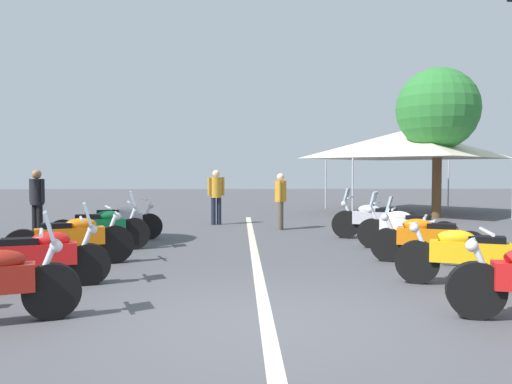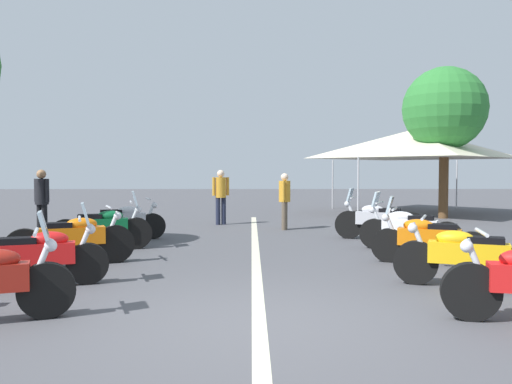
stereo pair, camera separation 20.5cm
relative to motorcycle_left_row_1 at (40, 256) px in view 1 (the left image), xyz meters
name	(u,v)px [view 1 (the left image)]	position (x,y,z in m)	size (l,w,h in m)	color
ground_plane	(267,324)	(-1.80, -3.09, -0.46)	(80.00, 80.00, 0.00)	#4C4C51
lane_centre_stripe	(255,257)	(2.48, -3.09, -0.45)	(16.84, 0.16, 0.01)	beige
motorcycle_left_row_1	(40,256)	(0.00, 0.00, 0.00)	(0.87, 1.93, 1.19)	black
motorcycle_left_row_2	(71,239)	(1.70, 0.11, 0.01)	(1.02, 2.06, 1.02)	black
motorcycle_left_row_3	(100,228)	(3.42, 0.06, 0.02)	(0.80, 2.03, 1.22)	black
motorcycle_left_row_4	(118,222)	(4.94, 0.05, 0.00)	(0.93, 2.03, 0.99)	black
motorcycle_right_row_1	(468,255)	(-0.10, -6.03, 0.00)	(1.00, 1.94, 1.00)	black
motorcycle_right_row_2	(426,238)	(1.75, -6.10, 0.00)	(0.97, 1.92, 1.19)	black
motorcycle_right_row_3	(406,228)	(3.29, -6.23, 0.01)	(1.11, 1.91, 1.21)	black
motorcycle_right_row_4	(375,220)	(4.95, -6.04, 0.02)	(1.02, 2.05, 1.23)	black
bystander_0	(37,198)	(5.31, 2.07, 0.52)	(0.33, 0.46, 1.67)	black
bystander_3	(281,197)	(7.12, -3.94, 0.46)	(0.52, 0.32, 1.57)	brown
bystander_4	(216,193)	(8.48, -2.08, 0.52)	(0.32, 0.50, 1.66)	#1E2338
roadside_tree_0	(438,110)	(10.48, -9.62, 3.27)	(2.83, 2.83, 5.17)	brown
event_tent	(408,144)	(12.32, -9.18, 2.19)	(5.95, 5.95, 3.20)	beige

